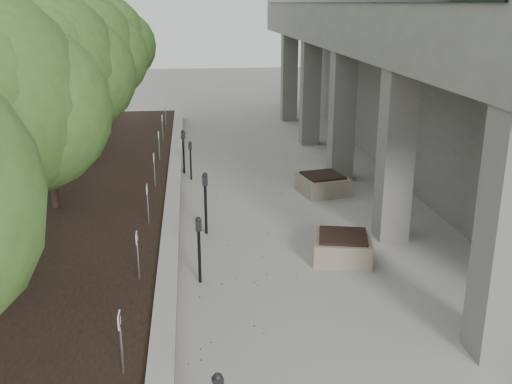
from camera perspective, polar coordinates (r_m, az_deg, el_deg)
retaining_wall at (r=16.69m, az=-7.92°, el=-0.38°), size 0.39×26.00×0.50m
planting_bed at (r=17.22m, az=-20.22°, el=-0.95°), size 7.00×26.00×0.40m
crabapple_tree_3 at (r=15.44m, az=-19.67°, el=8.25°), size 4.60×4.00×5.44m
crabapple_tree_4 at (r=20.30m, az=-16.59°, el=10.60°), size 4.60×4.00×5.44m
crabapple_tree_5 at (r=25.21m, az=-14.69°, el=12.02°), size 4.60×4.00×5.44m
parking_sign_2 at (r=8.71m, az=-12.84°, el=-14.03°), size 0.04×0.22×0.96m
parking_sign_3 at (r=11.36m, az=-11.28°, el=-6.07°), size 0.04×0.22×0.96m
parking_sign_4 at (r=14.15m, az=-10.36°, el=-1.18°), size 0.04×0.22×0.96m
parking_sign_5 at (r=17.01m, az=-9.74°, el=2.09°), size 0.04×0.22×0.96m
parking_sign_6 at (r=19.91m, az=-9.30°, el=4.41°), size 0.04×0.22×0.96m
parking_sign_7 at (r=22.84m, az=-8.97°, el=6.13°), size 0.04×0.22×0.96m
parking_sign_8 at (r=25.78m, az=-8.71°, el=7.47°), size 0.04×0.22×0.96m
parking_meter_2 at (r=11.90m, az=-5.48°, el=-5.57°), size 0.15×0.11×1.41m
parking_meter_3 at (r=14.34m, az=-4.87°, el=-1.10°), size 0.15×0.11×1.56m
parking_meter_4 at (r=19.63m, az=-6.98°, el=3.87°), size 0.17×0.14×1.46m
parking_meter_5 at (r=18.88m, az=-6.30°, el=3.01°), size 0.14×0.11×1.25m
planter_front at (r=13.19m, az=8.32°, el=-5.24°), size 1.48×1.48×0.58m
planter_back at (r=17.60m, az=6.40°, el=0.79°), size 1.50×1.50×0.59m
berry_scatter at (r=13.08m, az=-0.62°, el=-6.56°), size 3.30×14.10×0.02m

